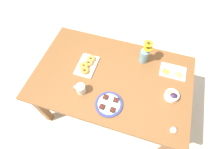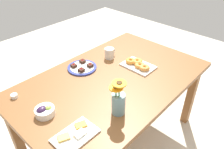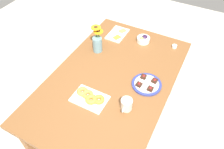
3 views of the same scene
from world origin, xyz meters
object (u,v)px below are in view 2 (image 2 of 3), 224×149
object	(u,v)px
croissant_platter	(138,65)
dessert_plate	(82,67)
dining_table	(112,87)
jam_cup_honey	(14,96)
coffee_mug	(109,53)
grape_bowl	(45,111)
cheese_platter	(75,135)
flower_vase	(118,102)

from	to	relation	value
croissant_platter	dessert_plate	xyz separation A→B (m)	(-0.35, 0.34, -0.01)
dining_table	jam_cup_honey	distance (m)	0.75
coffee_mug	jam_cup_honey	bearing A→B (deg)	172.57
grape_bowl	croissant_platter	size ratio (longest dim) A/B	0.47
cheese_platter	coffee_mug	bearing A→B (deg)	30.75
coffee_mug	flower_vase	world-z (taller)	flower_vase
cheese_platter	dining_table	bearing A→B (deg)	22.30
dessert_plate	croissant_platter	bearing A→B (deg)	-44.49
coffee_mug	cheese_platter	world-z (taller)	coffee_mug
flower_vase	croissant_platter	bearing A→B (deg)	24.30
grape_bowl	dessert_plate	size ratio (longest dim) A/B	0.52
dining_table	coffee_mug	world-z (taller)	coffee_mug
jam_cup_honey	dessert_plate	bearing A→B (deg)	-6.22
flower_vase	dessert_plate	bearing A→B (deg)	71.66
croissant_platter	dessert_plate	distance (m)	0.49
dining_table	cheese_platter	distance (m)	0.63
jam_cup_honey	flower_vase	distance (m)	0.77
grape_bowl	coffee_mug	bearing A→B (deg)	13.32
dining_table	grape_bowl	size ratio (longest dim) A/B	12.21
grape_bowl	croissant_platter	xyz separation A→B (m)	(0.89, -0.10, -0.01)
cheese_platter	dessert_plate	world-z (taller)	dessert_plate
jam_cup_honey	dessert_plate	xyz separation A→B (m)	(0.59, -0.06, -0.00)
cheese_platter	croissant_platter	world-z (taller)	croissant_platter
cheese_platter	jam_cup_honey	bearing A→B (deg)	97.00
cheese_platter	croissant_platter	size ratio (longest dim) A/B	0.93
dining_table	croissant_platter	xyz separation A→B (m)	(0.29, -0.05, 0.11)
cheese_platter	dessert_plate	size ratio (longest dim) A/B	1.03
jam_cup_honey	grape_bowl	bearing A→B (deg)	-80.22
dining_table	flower_vase	world-z (taller)	flower_vase
dessert_plate	cheese_platter	bearing A→B (deg)	-134.02
coffee_mug	dessert_plate	distance (m)	0.30
dining_table	flower_vase	distance (m)	0.43
jam_cup_honey	flower_vase	bearing A→B (deg)	-58.95
grape_bowl	cheese_platter	world-z (taller)	grape_bowl
coffee_mug	flower_vase	distance (m)	0.73
jam_cup_honey	croissant_platter	bearing A→B (deg)	-23.48
coffee_mug	jam_cup_honey	distance (m)	0.90
coffee_mug	cheese_platter	size ratio (longest dim) A/B	0.48
dining_table	jam_cup_honey	size ratio (longest dim) A/B	33.33
cheese_platter	flower_vase	size ratio (longest dim) A/B	0.98
flower_vase	dining_table	bearing A→B (deg)	48.62
dining_table	flower_vase	bearing A→B (deg)	-131.38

